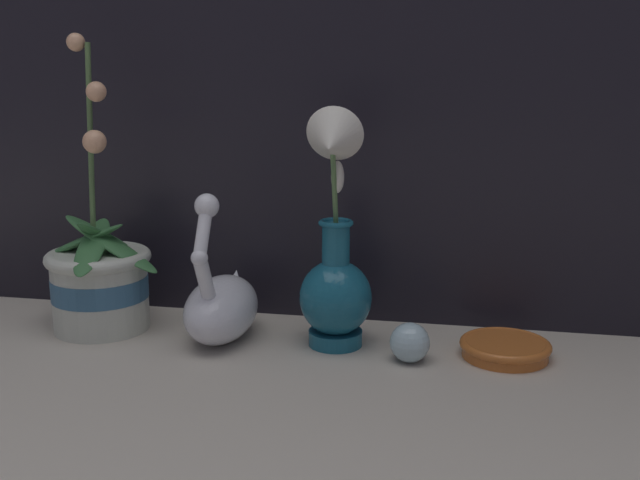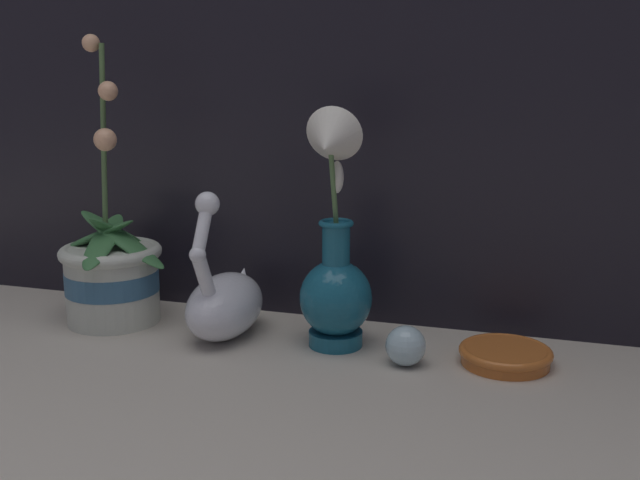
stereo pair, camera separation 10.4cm
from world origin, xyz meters
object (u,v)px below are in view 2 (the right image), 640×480
object	(u,v)px
blue_vase	(335,270)
glass_sphere	(406,346)
swan_figurine	(225,301)
amber_dish	(505,355)
orchid_potted_plant	(112,272)

from	to	relation	value
blue_vase	glass_sphere	size ratio (longest dim) A/B	6.26
swan_figurine	blue_vase	size ratio (longest dim) A/B	0.66
blue_vase	amber_dish	xyz separation A→B (m)	(0.24, 0.00, -0.10)
blue_vase	amber_dish	distance (m)	0.26
glass_sphere	orchid_potted_plant	bearing A→B (deg)	174.58
orchid_potted_plant	glass_sphere	distance (m)	0.48
orchid_potted_plant	amber_dish	distance (m)	0.60
swan_figurine	blue_vase	world-z (taller)	blue_vase
swan_figurine	amber_dish	bearing A→B (deg)	1.20
blue_vase	glass_sphere	distance (m)	0.14
orchid_potted_plant	blue_vase	distance (m)	0.36
blue_vase	glass_sphere	world-z (taller)	blue_vase
glass_sphere	amber_dish	world-z (taller)	glass_sphere
orchid_potted_plant	blue_vase	size ratio (longest dim) A/B	1.29
glass_sphere	amber_dish	bearing A→B (deg)	18.10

